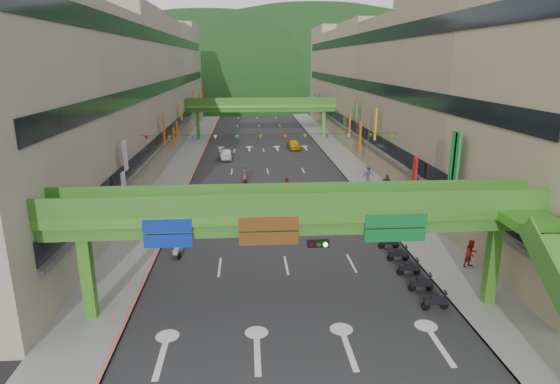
# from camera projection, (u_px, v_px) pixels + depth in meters

# --- Properties ---
(ground) EXTENTS (320.00, 320.00, 0.00)m
(ground) POSITION_uv_depth(u_px,v_px,m) (309.00, 382.00, 20.24)
(ground) COLOR black
(ground) RESTS_ON ground
(road_slab) EXTENTS (18.00, 140.00, 0.02)m
(road_slab) POSITION_uv_depth(u_px,v_px,m) (265.00, 155.00, 68.22)
(road_slab) COLOR #28282B
(road_slab) RESTS_ON ground
(sidewalk_left) EXTENTS (4.00, 140.00, 0.15)m
(sidewalk_left) POSITION_uv_depth(u_px,v_px,m) (188.00, 156.00, 67.46)
(sidewalk_left) COLOR gray
(sidewalk_left) RESTS_ON ground
(sidewalk_right) EXTENTS (4.00, 140.00, 0.15)m
(sidewalk_right) POSITION_uv_depth(u_px,v_px,m) (339.00, 154.00, 68.95)
(sidewalk_right) COLOR gray
(sidewalk_right) RESTS_ON ground
(curb_left) EXTENTS (0.20, 140.00, 0.18)m
(curb_left) POSITION_uv_depth(u_px,v_px,m) (202.00, 156.00, 67.58)
(curb_left) COLOR #CC5959
(curb_left) RESTS_ON ground
(curb_right) EXTENTS (0.20, 140.00, 0.18)m
(curb_right) POSITION_uv_depth(u_px,v_px,m) (326.00, 154.00, 68.82)
(curb_right) COLOR gray
(curb_right) RESTS_ON ground
(building_row_left) EXTENTS (12.80, 95.00, 19.00)m
(building_row_left) POSITION_uv_depth(u_px,v_px,m) (127.00, 90.00, 64.36)
(building_row_left) COLOR #9E937F
(building_row_left) RESTS_ON ground
(building_row_right) EXTENTS (12.80, 95.00, 19.00)m
(building_row_right) POSITION_uv_depth(u_px,v_px,m) (396.00, 89.00, 66.93)
(building_row_right) COLOR gray
(building_row_right) RESTS_ON ground
(overpass_near) EXTENTS (28.00, 12.27, 7.10)m
(overpass_near) POSITION_uv_depth(u_px,v_px,m) (315.00, 226.00, 24.05)
(overpass_near) COLOR #4C9E2D
(overpass_near) RESTS_ON ground
(overpass_far) EXTENTS (28.00, 2.20, 7.10)m
(overpass_far) POSITION_uv_depth(u_px,v_px,m) (261.00, 108.00, 81.15)
(overpass_far) COLOR #4C9E2D
(overpass_far) RESTS_ON ground
(hill_left) EXTENTS (168.00, 140.00, 112.00)m
(hill_left) POSITION_uv_depth(u_px,v_px,m) (213.00, 98.00, 172.78)
(hill_left) COLOR #1C4419
(hill_left) RESTS_ON ground
(hill_right) EXTENTS (208.00, 176.00, 128.00)m
(hill_right) POSITION_uv_depth(u_px,v_px,m) (312.00, 93.00, 194.69)
(hill_right) COLOR #1C4419
(hill_right) RESTS_ON ground
(bunting_string) EXTENTS (26.00, 0.36, 0.47)m
(bunting_string) POSITION_uv_depth(u_px,v_px,m) (272.00, 137.00, 47.41)
(bunting_string) COLOR black
(bunting_string) RESTS_ON ground
(scooter_rider_near) EXTENTS (0.70, 1.59, 1.89)m
(scooter_rider_near) POSITION_uv_depth(u_px,v_px,m) (230.00, 219.00, 38.37)
(scooter_rider_near) COLOR black
(scooter_rider_near) RESTS_ON ground
(scooter_rider_mid) EXTENTS (0.97, 1.58, 2.08)m
(scooter_rider_mid) POSITION_uv_depth(u_px,v_px,m) (287.00, 187.00, 47.21)
(scooter_rider_mid) COLOR black
(scooter_rider_mid) RESTS_ON ground
(scooter_rider_left) EXTENTS (0.97, 1.59, 1.92)m
(scooter_rider_left) POSITION_uv_depth(u_px,v_px,m) (178.00, 244.00, 32.93)
(scooter_rider_left) COLOR #92939B
(scooter_rider_left) RESTS_ON ground
(scooter_rider_far) EXTENTS (0.83, 1.60, 1.98)m
(scooter_rider_far) POSITION_uv_depth(u_px,v_px,m) (245.00, 174.00, 53.19)
(scooter_rider_far) COLOR maroon
(scooter_rider_far) RESTS_ON ground
(parked_scooter_row) EXTENTS (1.60, 9.35, 1.08)m
(parked_scooter_row) POSITION_uv_depth(u_px,v_px,m) (409.00, 267.00, 30.23)
(parked_scooter_row) COLOR black
(parked_scooter_row) RESTS_ON ground
(car_silver) EXTENTS (1.87, 4.31, 1.38)m
(car_silver) POSITION_uv_depth(u_px,v_px,m) (225.00, 155.00, 65.12)
(car_silver) COLOR #A8A9B0
(car_silver) RESTS_ON ground
(car_yellow) EXTENTS (2.20, 4.58, 1.51)m
(car_yellow) POSITION_uv_depth(u_px,v_px,m) (294.00, 144.00, 72.88)
(car_yellow) COLOR gold
(car_yellow) RESTS_ON ground
(pedestrian_red) EXTENTS (1.12, 1.01, 1.89)m
(pedestrian_red) POSITION_uv_depth(u_px,v_px,m) (471.00, 256.00, 31.03)
(pedestrian_red) COLOR red
(pedestrian_red) RESTS_ON ground
(pedestrian_dark) EXTENTS (1.17, 1.03, 1.89)m
(pedestrian_dark) POSITION_uv_depth(u_px,v_px,m) (387.00, 185.00, 48.61)
(pedestrian_dark) COLOR #23232B
(pedestrian_dark) RESTS_ON ground
(pedestrian_blue) EXTENTS (0.94, 0.69, 1.85)m
(pedestrian_blue) POSITION_uv_depth(u_px,v_px,m) (368.00, 175.00, 52.86)
(pedestrian_blue) COLOR #2D2F4E
(pedestrian_blue) RESTS_ON ground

